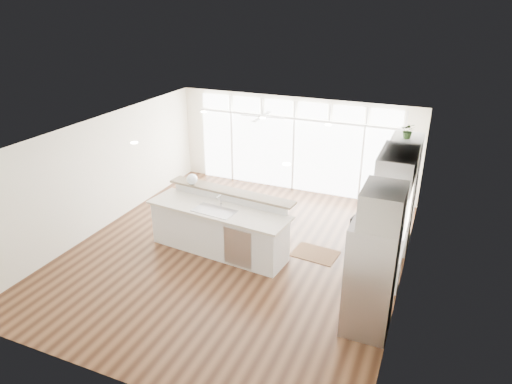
% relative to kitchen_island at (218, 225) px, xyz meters
% --- Properties ---
extents(floor, '(7.00, 8.00, 0.02)m').
position_rel_kitchen_island_xyz_m(floor, '(0.36, 0.09, -0.65)').
color(floor, '#3B2012').
rests_on(floor, ground).
extents(ceiling, '(7.00, 8.00, 0.02)m').
position_rel_kitchen_island_xyz_m(ceiling, '(0.36, 0.09, 2.06)').
color(ceiling, white).
rests_on(ceiling, wall_back).
extents(wall_back, '(7.00, 0.04, 2.70)m').
position_rel_kitchen_island_xyz_m(wall_back, '(0.36, 4.09, 0.71)').
color(wall_back, white).
rests_on(wall_back, floor).
extents(wall_front, '(7.00, 0.04, 2.70)m').
position_rel_kitchen_island_xyz_m(wall_front, '(0.36, -3.91, 0.71)').
color(wall_front, white).
rests_on(wall_front, floor).
extents(wall_left, '(0.04, 8.00, 2.70)m').
position_rel_kitchen_island_xyz_m(wall_left, '(-3.14, 0.09, 0.71)').
color(wall_left, white).
rests_on(wall_left, floor).
extents(wall_right, '(0.04, 8.00, 2.70)m').
position_rel_kitchen_island_xyz_m(wall_right, '(3.86, 0.09, 0.71)').
color(wall_right, white).
rests_on(wall_right, floor).
extents(glass_wall, '(5.80, 0.06, 2.08)m').
position_rel_kitchen_island_xyz_m(glass_wall, '(0.36, 4.03, 0.41)').
color(glass_wall, white).
rests_on(glass_wall, wall_back).
extents(transom_row, '(5.90, 0.06, 0.40)m').
position_rel_kitchen_island_xyz_m(transom_row, '(0.36, 4.03, 1.74)').
color(transom_row, white).
rests_on(transom_row, wall_back).
extents(desk_window, '(0.04, 0.85, 0.85)m').
position_rel_kitchen_island_xyz_m(desk_window, '(3.82, 0.39, 0.91)').
color(desk_window, white).
rests_on(desk_window, wall_right).
extents(ceiling_fan, '(1.16, 1.16, 0.32)m').
position_rel_kitchen_island_xyz_m(ceiling_fan, '(-0.14, 2.89, 1.84)').
color(ceiling_fan, white).
rests_on(ceiling_fan, ceiling).
extents(recessed_lights, '(3.40, 3.00, 0.02)m').
position_rel_kitchen_island_xyz_m(recessed_lights, '(0.36, 0.29, 2.04)').
color(recessed_lights, white).
rests_on(recessed_lights, ceiling).
extents(oven_cabinet, '(0.64, 1.20, 2.50)m').
position_rel_kitchen_island_xyz_m(oven_cabinet, '(3.53, 1.89, 0.61)').
color(oven_cabinet, white).
rests_on(oven_cabinet, floor).
extents(desk_nook, '(0.72, 1.30, 0.76)m').
position_rel_kitchen_island_xyz_m(desk_nook, '(3.49, 0.39, -0.26)').
color(desk_nook, white).
rests_on(desk_nook, floor).
extents(upper_cabinets, '(0.64, 1.30, 0.64)m').
position_rel_kitchen_island_xyz_m(upper_cabinets, '(3.53, 0.39, 1.71)').
color(upper_cabinets, white).
rests_on(upper_cabinets, wall_right).
extents(refrigerator, '(0.76, 0.90, 2.00)m').
position_rel_kitchen_island_xyz_m(refrigerator, '(3.47, -1.26, 0.36)').
color(refrigerator, '#B4B4B9').
rests_on(refrigerator, floor).
extents(fridge_cabinet, '(0.64, 0.90, 0.60)m').
position_rel_kitchen_island_xyz_m(fridge_cabinet, '(3.53, -1.26, 1.66)').
color(fridge_cabinet, white).
rests_on(fridge_cabinet, wall_right).
extents(framed_photos, '(0.06, 0.22, 0.80)m').
position_rel_kitchen_island_xyz_m(framed_photos, '(3.82, 1.01, 0.76)').
color(framed_photos, black).
rests_on(framed_photos, wall_right).
extents(kitchen_island, '(3.32, 1.54, 1.28)m').
position_rel_kitchen_island_xyz_m(kitchen_island, '(0.00, 0.00, 0.00)').
color(kitchen_island, white).
rests_on(kitchen_island, floor).
extents(rug, '(1.03, 0.79, 0.01)m').
position_rel_kitchen_island_xyz_m(rug, '(2.01, 0.71, -0.63)').
color(rug, '#372011').
rests_on(rug, floor).
extents(office_chair, '(0.57, 0.54, 0.95)m').
position_rel_kitchen_island_xyz_m(office_chair, '(2.96, 0.96, -0.16)').
color(office_chair, black).
rests_on(office_chair, floor).
extents(fishbowl, '(0.29, 0.29, 0.25)m').
position_rel_kitchen_island_xyz_m(fishbowl, '(-0.90, 0.50, 0.76)').
color(fishbowl, white).
rests_on(fishbowl, kitchen_island).
extents(monitor, '(0.11, 0.49, 0.40)m').
position_rel_kitchen_island_xyz_m(monitor, '(3.41, 0.39, 0.32)').
color(monitor, black).
rests_on(monitor, desk_nook).
extents(keyboard, '(0.17, 0.33, 0.02)m').
position_rel_kitchen_island_xyz_m(keyboard, '(3.24, 0.39, 0.13)').
color(keyboard, white).
rests_on(keyboard, desk_nook).
extents(potted_plant, '(0.32, 0.35, 0.26)m').
position_rel_kitchen_island_xyz_m(potted_plant, '(3.53, 1.89, 1.99)').
color(potted_plant, '#385C27').
rests_on(potted_plant, oven_cabinet).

